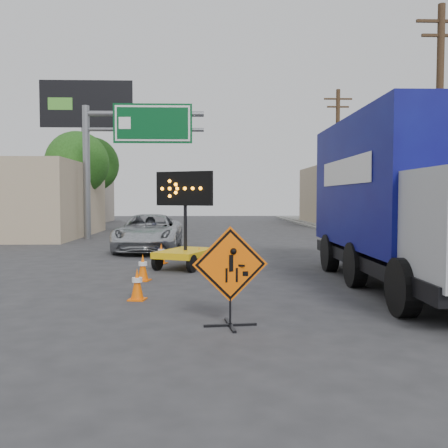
{
  "coord_description": "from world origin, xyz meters",
  "views": [
    {
      "loc": [
        -0.34,
        -7.8,
        2.14
      ],
      "look_at": [
        0.02,
        2.66,
        1.58
      ],
      "focal_mm": 40.0,
      "sensor_mm": 36.0,
      "label": 1
    }
  ],
  "objects": [
    {
      "name": "ground",
      "position": [
        0.0,
        0.0,
        0.0
      ],
      "size": [
        100.0,
        100.0,
        0.0
      ],
      "primitive_type": "plane",
      "color": "#2D2D30",
      "rests_on": "ground"
    },
    {
      "name": "curb_right",
      "position": [
        7.2,
        15.0,
        0.06
      ],
      "size": [
        0.4,
        60.0,
        0.12
      ],
      "primitive_type": "cube",
      "color": "gray",
      "rests_on": "ground"
    },
    {
      "name": "sidewalk_right",
      "position": [
        9.5,
        15.0,
        0.07
      ],
      "size": [
        4.0,
        60.0,
        0.15
      ],
      "primitive_type": "cube",
      "color": "gray",
      "rests_on": "ground"
    },
    {
      "name": "storefront_left_far",
      "position": [
        -15.0,
        34.0,
        2.2
      ],
      "size": [
        12.0,
        10.0,
        4.4
      ],
      "primitive_type": "cube",
      "color": "gray",
      "rests_on": "ground"
    },
    {
      "name": "building_right_far",
      "position": [
        13.0,
        30.0,
        2.3
      ],
      "size": [
        10.0,
        14.0,
        4.6
      ],
      "primitive_type": "cube",
      "color": "tan",
      "rests_on": "ground"
    },
    {
      "name": "highway_gantry",
      "position": [
        -4.43,
        17.96,
        5.07
      ],
      "size": [
        6.18,
        0.38,
        6.9
      ],
      "color": "slate",
      "rests_on": "ground"
    },
    {
      "name": "billboard",
      "position": [
        -8.35,
        25.87,
        7.35
      ],
      "size": [
        6.1,
        0.54,
        9.85
      ],
      "color": "slate",
      "rests_on": "ground"
    },
    {
      "name": "utility_pole_near",
      "position": [
        8.0,
        10.0,
        4.68
      ],
      "size": [
        1.8,
        0.26,
        9.0
      ],
      "color": "#45311D",
      "rests_on": "ground"
    },
    {
      "name": "utility_pole_far",
      "position": [
        8.0,
        24.0,
        4.68
      ],
      "size": [
        1.8,
        0.26,
        9.0
      ],
      "color": "#45311D",
      "rests_on": "ground"
    },
    {
      "name": "tree_left_near",
      "position": [
        -8.0,
        22.0,
        4.16
      ],
      "size": [
        3.71,
        3.71,
        6.03
      ],
      "color": "#45311D",
      "rests_on": "ground"
    },
    {
      "name": "tree_left_far",
      "position": [
        -9.0,
        30.0,
        4.6
      ],
      "size": [
        4.1,
        4.1,
        6.66
      ],
      "color": "#45311D",
      "rests_on": "ground"
    },
    {
      "name": "construction_sign",
      "position": [
        0.04,
        0.37,
        0.88
      ],
      "size": [
        1.25,
        0.89,
        1.66
      ],
      "rotation": [
        0.0,
        0.0,
        0.12
      ],
      "color": "black",
      "rests_on": "ground"
    },
    {
      "name": "arrow_board",
      "position": [
        -1.0,
        7.21,
        0.65
      ],
      "size": [
        1.95,
        2.37,
        2.91
      ],
      "rotation": [
        0.0,
        0.0,
        -0.42
      ],
      "color": "#E8B10C",
      "rests_on": "ground"
    },
    {
      "name": "pickup_truck",
      "position": [
        -2.68,
        12.34,
        0.73
      ],
      "size": [
        2.47,
        5.27,
        1.46
      ],
      "primitive_type": "imported",
      "rotation": [
        0.0,
        0.0,
        -0.01
      ],
      "color": "#B9BDC1",
      "rests_on": "ground"
    },
    {
      "name": "box_truck",
      "position": [
        4.41,
        3.86,
        1.86
      ],
      "size": [
        2.84,
        8.67,
        4.11
      ],
      "rotation": [
        0.0,
        0.0,
        -0.01
      ],
      "color": "black",
      "rests_on": "ground"
    },
    {
      "name": "cone_a",
      "position": [
        -1.8,
        2.56,
        0.33
      ],
      "size": [
        0.39,
        0.39,
        0.67
      ],
      "rotation": [
        0.0,
        0.0,
        -0.17
      ],
      "color": "#FF6205",
      "rests_on": "ground"
    },
    {
      "name": "cone_b",
      "position": [
        -1.99,
        4.96,
        0.35
      ],
      "size": [
        0.43,
        0.43,
        0.7
      ],
      "rotation": [
        0.0,
        0.0,
        -0.25
      ],
      "color": "#FF6205",
      "rests_on": "ground"
    },
    {
      "name": "cone_c",
      "position": [
        -0.59,
        7.34,
        0.32
      ],
      "size": [
        0.39,
        0.39,
        0.64
      ],
      "rotation": [
        0.0,
        0.0,
        0.22
      ],
      "color": "#FF6205",
      "rests_on": "ground"
    },
    {
      "name": "cone_d",
      "position": [
        -1.83,
        8.31,
        0.33
      ],
      "size": [
        0.43,
        0.43,
        0.67
      ],
      "rotation": [
        0.0,
        0.0,
        -0.33
      ],
      "color": "#FF6205",
      "rests_on": "ground"
    },
    {
      "name": "cone_e",
      "position": [
        -1.94,
        11.3,
        0.32
      ],
      "size": [
        0.41,
        0.41,
        0.65
      ],
      "rotation": [
        0.0,
        0.0,
        0.28
      ],
      "color": "#FF6205",
      "rests_on": "ground"
    }
  ]
}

